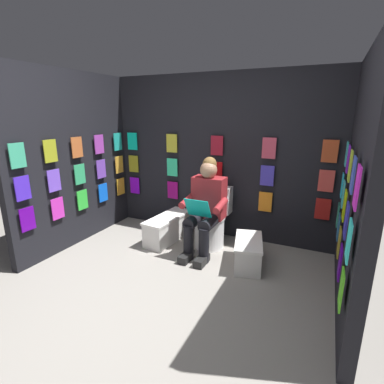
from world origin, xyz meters
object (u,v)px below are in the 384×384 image
(comic_longbox_near, at_px, (168,228))
(comic_longbox_far, at_px, (248,252))
(toilet, at_px, (212,221))
(person_reading, at_px, (205,206))

(comic_longbox_near, bearing_deg, comic_longbox_far, 175.05)
(toilet, distance_m, person_reading, 0.35)
(comic_longbox_far, bearing_deg, person_reading, -24.45)
(person_reading, bearing_deg, comic_longbox_far, 170.08)
(person_reading, height_order, comic_longbox_near, person_reading)
(person_reading, relative_size, comic_longbox_near, 1.43)
(comic_longbox_near, xyz_separation_m, comic_longbox_far, (-1.18, 0.22, -0.02))
(toilet, distance_m, comic_longbox_near, 0.63)
(person_reading, relative_size, comic_longbox_far, 1.81)
(person_reading, bearing_deg, toilet, -89.91)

